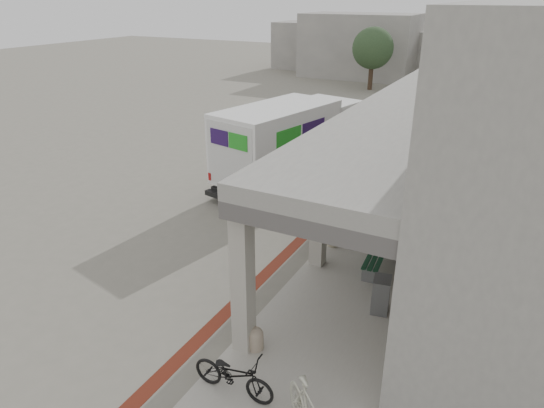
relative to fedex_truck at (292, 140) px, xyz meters
The scene contains 13 objects.
ground 6.74m from the fedex_truck, 76.31° to the right, with size 120.00×120.00×0.00m, color slate.
bike_lane_stripe 5.31m from the fedex_truck, 59.59° to the right, with size 0.35×40.00×0.01m, color #521B10.
sidewalk 8.58m from the fedex_truck, 48.80° to the right, with size 4.40×28.00×0.12m, color #A09B90.
transit_building 8.73m from the fedex_truck, 12.33° to the right, with size 7.60×17.00×7.00m.
distant_backdrop 29.60m from the fedex_truck, 92.52° to the left, with size 28.00×10.00×6.50m.
tree_left 21.99m from the fedex_truck, 99.07° to the left, with size 3.20×3.20×4.80m.
tree_mid 23.98m from the fedex_truck, 81.49° to the left, with size 3.20×3.20×4.80m.
fedex_truck is the anchor object (origin of this frame).
bench 7.49m from the fedex_truck, 45.46° to the right, with size 0.59×2.02×0.47m.
bollard_near 10.59m from the fedex_truck, 68.36° to the right, with size 0.35×0.35×0.53m.
bollard_far 6.03m from the fedex_truck, 51.76° to the right, with size 0.36×0.36×0.54m.
utility_cabinet 9.33m from the fedex_truck, 50.88° to the right, with size 0.40×0.53×0.88m, color slate.
bicycle_black 11.86m from the fedex_truck, 69.46° to the right, with size 0.59×1.71×0.90m, color black.
Camera 1 is at (6.54, -10.62, 7.13)m, focal length 32.00 mm.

